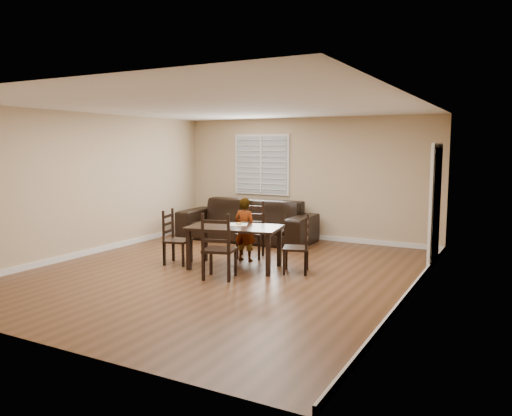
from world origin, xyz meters
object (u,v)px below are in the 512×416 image
at_px(dining_table, 235,231).
at_px(chair_left, 172,239).
at_px(child, 245,229).
at_px(chair_near, 252,231).
at_px(chair_far, 217,250).
at_px(chair_right, 303,247).
at_px(sofa, 246,220).
at_px(donut, 239,223).

distance_m(dining_table, chair_left, 1.19).
height_order(chair_left, child, child).
height_order(dining_table, chair_near, chair_near).
bearing_deg(dining_table, child, 90.00).
xyz_separation_m(chair_left, child, (1.05, 0.78, 0.14)).
xyz_separation_m(chair_near, chair_far, (0.37, -1.79, 0.00)).
xyz_separation_m(chair_right, child, (-1.26, 0.31, 0.15)).
bearing_deg(chair_far, child, -93.83).
bearing_deg(chair_near, child, -93.70).
height_order(chair_far, chair_left, chair_far).
distance_m(chair_left, child, 1.31).
height_order(chair_left, chair_right, chair_left).
relative_size(child, sofa, 0.38).
height_order(chair_near, chair_right, chair_near).
height_order(chair_far, sofa, chair_far).
bearing_deg(child, chair_far, 102.98).
relative_size(chair_near, child, 0.91).
bearing_deg(child, chair_left, 38.16).
bearing_deg(donut, chair_left, -160.55).
bearing_deg(chair_right, dining_table, -96.85).
bearing_deg(chair_left, chair_near, -51.46).
bearing_deg(donut, sofa, 116.40).
height_order(child, donut, child).
bearing_deg(child, chair_right, 167.74).
height_order(chair_right, child, child).
distance_m(dining_table, donut, 0.21).
height_order(dining_table, chair_right, chair_right).
relative_size(chair_near, chair_left, 1.09).
distance_m(chair_far, sofa, 3.42).
bearing_deg(child, donut, 105.45).
height_order(donut, sofa, sofa).
xyz_separation_m(chair_right, sofa, (-2.25, 2.12, 0.01)).
xyz_separation_m(chair_far, donut, (-0.18, 0.99, 0.27)).
height_order(chair_near, child, child).
height_order(chair_far, child, child).
bearing_deg(chair_far, chair_near, -93.56).
height_order(dining_table, sofa, sofa).
bearing_deg(chair_left, sofa, -14.32).
bearing_deg(donut, dining_table, -85.34).
bearing_deg(chair_near, chair_right, -44.77).
xyz_separation_m(dining_table, chair_far, (0.17, -0.81, -0.16)).
distance_m(chair_right, sofa, 3.09).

